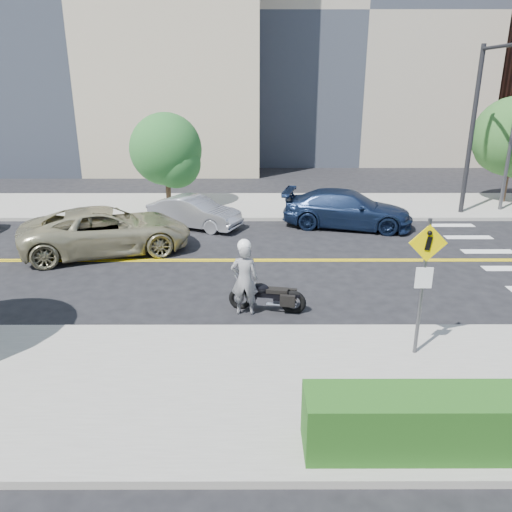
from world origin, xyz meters
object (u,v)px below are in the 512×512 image
object	(u,v)px
pedestrian_sign	(424,275)
motorcycle	(267,289)
motorcyclist	(244,277)
suv	(107,230)
parked_car_silver	(194,212)
parked_car_blue	(347,209)

from	to	relation	value
pedestrian_sign	motorcycle	bearing A→B (deg)	142.21
pedestrian_sign	motorcyclist	distance (m)	4.46
suv	parked_car_silver	world-z (taller)	suv
motorcycle	parked_car_blue	distance (m)	8.69
motorcycle	motorcyclist	bearing A→B (deg)	-151.05
pedestrian_sign	suv	distance (m)	11.29
motorcycle	suv	world-z (taller)	suv
motorcyclist	motorcycle	bearing A→B (deg)	-158.69
motorcycle	parked_car_blue	world-z (taller)	parked_car_blue
pedestrian_sign	suv	xyz separation A→B (m)	(-8.62, 7.19, -1.16)
parked_car_silver	parked_car_blue	size ratio (longest dim) A/B	0.74
motorcyclist	parked_car_silver	distance (m)	8.41
motorcycle	parked_car_silver	size ratio (longest dim) A/B	0.51
motorcyclist	parked_car_blue	bearing A→B (deg)	-113.72
suv	parked_car_blue	xyz separation A→B (m)	(8.94, 3.21, -0.04)
suv	parked_car_silver	bearing A→B (deg)	-58.32
pedestrian_sign	motorcycle	xyz separation A→B (m)	(-3.14, 2.44, -1.36)
pedestrian_sign	parked_car_blue	xyz separation A→B (m)	(0.32, 10.40, -1.20)
suv	parked_car_silver	xyz separation A→B (m)	(2.67, 3.15, -0.16)
pedestrian_sign	motorcycle	world-z (taller)	pedestrian_sign
pedestrian_sign	motorcycle	size ratio (longest dim) A/B	1.52
pedestrian_sign	suv	world-z (taller)	pedestrian_sign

